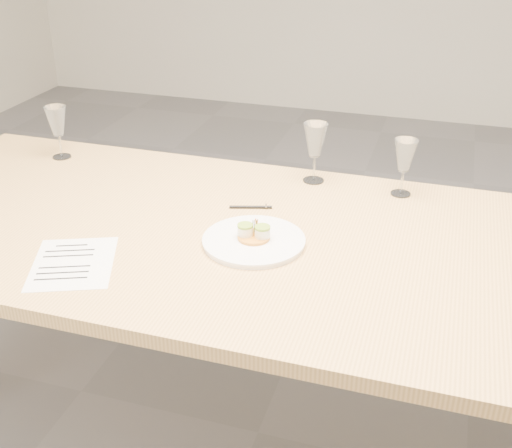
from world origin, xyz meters
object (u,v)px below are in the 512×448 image
(dining_table, at_px, (258,256))
(wine_glass_0, at_px, (57,122))
(dinner_plate, at_px, (254,240))
(recipe_sheet, at_px, (73,263))
(wine_glass_1, at_px, (315,141))
(ballpoint_pen, at_px, (251,207))
(wine_glass_2, at_px, (405,157))

(dining_table, bearing_deg, wine_glass_0, 157.67)
(dining_table, height_order, dinner_plate, dinner_plate)
(recipe_sheet, distance_m, wine_glass_1, 0.86)
(dinner_plate, height_order, wine_glass_1, wine_glass_1)
(ballpoint_pen, bearing_deg, recipe_sheet, -144.28)
(wine_glass_1, xyz_separation_m, wine_glass_2, (0.29, -0.02, -0.01))
(ballpoint_pen, bearing_deg, dining_table, -81.91)
(wine_glass_0, bearing_deg, wine_glass_1, 3.95)
(recipe_sheet, xyz_separation_m, wine_glass_1, (0.48, 0.70, 0.14))
(dining_table, bearing_deg, wine_glass_1, 81.10)
(ballpoint_pen, xyz_separation_m, wine_glass_2, (0.42, 0.24, 0.12))
(dining_table, height_order, wine_glass_2, wine_glass_2)
(dining_table, bearing_deg, recipe_sheet, -144.97)
(dining_table, xyz_separation_m, recipe_sheet, (-0.41, -0.29, 0.07))
(recipe_sheet, height_order, wine_glass_2, wine_glass_2)
(dinner_plate, bearing_deg, dining_table, 93.53)
(dinner_plate, relative_size, wine_glass_2, 1.55)
(dinner_plate, xyz_separation_m, recipe_sheet, (-0.41, -0.24, -0.01))
(wine_glass_2, bearing_deg, dinner_plate, -128.23)
(dinner_plate, relative_size, wine_glass_1, 1.42)
(recipe_sheet, height_order, wine_glass_1, wine_glass_1)
(dinner_plate, bearing_deg, wine_glass_0, 154.87)
(ballpoint_pen, bearing_deg, wine_glass_0, 149.35)
(ballpoint_pen, distance_m, wine_glass_2, 0.50)
(recipe_sheet, relative_size, wine_glass_0, 1.69)
(dining_table, distance_m, wine_glass_0, 0.93)
(recipe_sheet, bearing_deg, dinner_plate, 7.42)
(recipe_sheet, xyz_separation_m, wine_glass_0, (-0.43, 0.63, 0.13))
(wine_glass_0, height_order, wine_glass_2, wine_glass_0)
(recipe_sheet, distance_m, wine_glass_0, 0.78)
(dining_table, height_order, wine_glass_1, wine_glass_1)
(wine_glass_1, bearing_deg, dinner_plate, -97.55)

